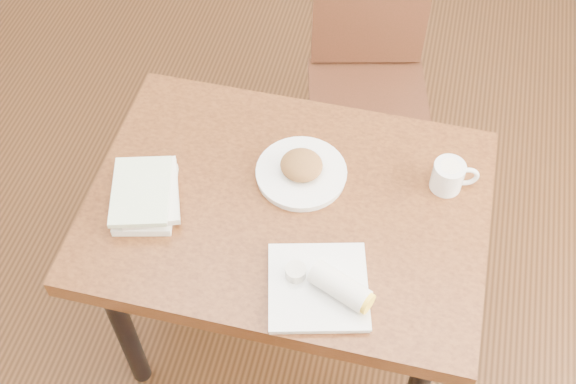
% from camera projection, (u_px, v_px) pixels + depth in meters
% --- Properties ---
extents(ground, '(4.00, 5.00, 0.01)m').
position_uv_depth(ground, '(288.00, 326.00, 2.57)').
color(ground, '#472814').
rests_on(ground, ground).
extents(table, '(1.08, 0.78, 0.75)m').
position_uv_depth(table, '(288.00, 222.00, 2.04)').
color(table, brown).
rests_on(table, ground).
extents(chair_far, '(0.51, 0.51, 0.95)m').
position_uv_depth(chair_far, '(368.00, 70.00, 2.55)').
color(chair_far, '#411D12').
rests_on(chair_far, ground).
extents(plate_scone, '(0.25, 0.25, 0.08)m').
position_uv_depth(plate_scone, '(301.00, 170.00, 2.00)').
color(plate_scone, white).
rests_on(plate_scone, table).
extents(coffee_mug, '(0.13, 0.09, 0.09)m').
position_uv_depth(coffee_mug, '(449.00, 176.00, 1.96)').
color(coffee_mug, white).
rests_on(coffee_mug, table).
extents(plate_burrito, '(0.30, 0.30, 0.08)m').
position_uv_depth(plate_burrito, '(325.00, 287.00, 1.78)').
color(plate_burrito, white).
rests_on(plate_burrito, table).
extents(book_stack, '(0.23, 0.27, 0.06)m').
position_uv_depth(book_stack, '(146.00, 195.00, 1.94)').
color(book_stack, white).
rests_on(book_stack, table).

